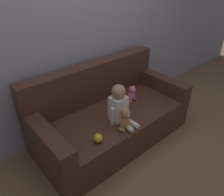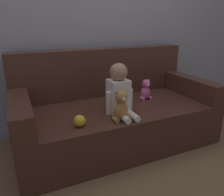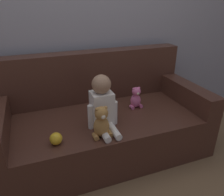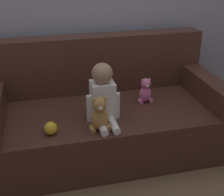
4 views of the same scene
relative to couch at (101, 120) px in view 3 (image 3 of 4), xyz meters
The scene contains 7 objects.
ground_plane 0.31m from the couch, 90.00° to the right, with size 12.00×12.00×0.00m, color brown.
wall_back 1.11m from the couch, 90.00° to the left, with size 8.00×0.05×2.60m.
couch is the anchor object (origin of this frame).
person_baby 0.38m from the couch, 104.23° to the right, with size 0.25×0.35×0.44m.
teddy_bear_brown 0.47m from the couch, 106.96° to the right, with size 0.15×0.12×0.26m.
plush_toy_side 0.40m from the couch, ahead, with size 0.12×0.10×0.21m.
toy_ball 0.61m from the couch, 140.98° to the right, with size 0.09×0.09×0.09m.
Camera 3 is at (-0.55, -1.68, 1.37)m, focal length 35.00 mm.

